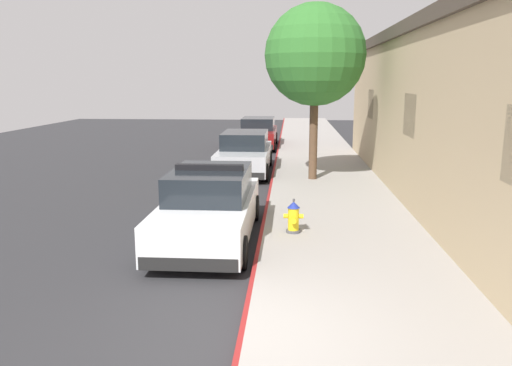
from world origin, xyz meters
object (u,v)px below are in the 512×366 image
Objects in this scene: police_cruiser at (210,207)px; parked_car_silver_ahead at (245,153)px; street_tree at (315,55)px; fire_hydrant at (293,217)px; parked_car_dark_far at (258,133)px.

police_cruiser is 1.00× the size of parked_car_silver_ahead.
parked_car_silver_ahead is at bearing 142.05° from street_tree.
police_cruiser is at bearing -176.57° from fire_hydrant.
parked_car_dark_far reaches higher than fire_hydrant.
fire_hydrant is at bearing 3.43° from police_cruiser.
parked_car_silver_ahead and parked_car_dark_far have the same top height.
parked_car_dark_far is 10.50m from street_tree.
parked_car_dark_far is (0.02, 7.61, 0.00)m from parked_car_silver_ahead.
parked_car_dark_far is at bearing 104.59° from street_tree.
police_cruiser reaches higher than parked_car_dark_far.
parked_car_dark_far is 6.37× the size of fire_hydrant.
police_cruiser is at bearing -90.08° from parked_car_silver_ahead.
parked_car_dark_far is 16.02m from fire_hydrant.
street_tree is (2.52, 6.46, 3.54)m from police_cruiser.
street_tree is (2.51, -1.95, 3.54)m from parked_car_silver_ahead.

